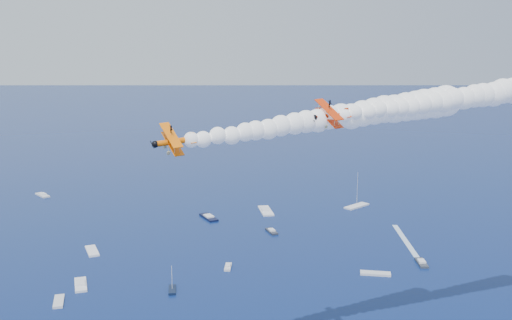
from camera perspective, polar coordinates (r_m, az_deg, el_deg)
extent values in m
cube|color=#303641|center=(206.54, 15.64, -9.51)|extent=(5.13, 8.96, 0.70)
cube|color=silver|center=(180.61, -18.46, -12.78)|extent=(2.97, 8.51, 0.70)
cube|color=silver|center=(195.96, -2.71, -10.24)|extent=(3.95, 6.62, 0.70)
cube|color=silver|center=(194.31, 11.43, -10.66)|extent=(9.91, 6.83, 0.70)
cube|color=white|center=(217.52, -15.50, -8.43)|extent=(4.91, 11.40, 0.70)
cube|color=silver|center=(300.94, -19.86, -3.20)|extent=(7.42, 10.72, 0.70)
cube|color=white|center=(257.51, 0.95, -4.91)|extent=(6.42, 15.17, 0.70)
cube|color=white|center=(189.97, -16.52, -11.43)|extent=(3.78, 10.84, 0.70)
cube|color=black|center=(248.93, -4.58, -5.52)|extent=(6.11, 12.44, 0.70)
cube|color=silver|center=(268.51, 9.67, -4.39)|extent=(13.66, 9.71, 0.70)
cube|color=black|center=(180.73, -8.07, -12.27)|extent=(3.08, 6.81, 0.70)
cube|color=#2A2D38|center=(230.40, 1.51, -6.88)|extent=(3.07, 7.98, 0.70)
cube|color=white|center=(227.89, 14.19, -7.53)|extent=(13.14, 36.89, 0.04)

